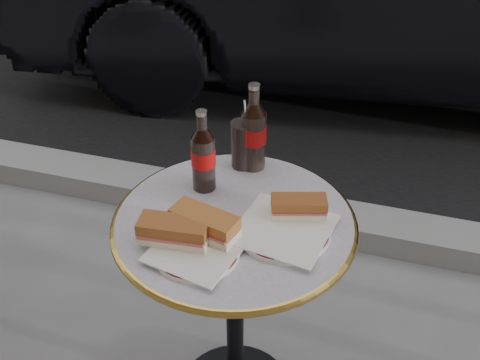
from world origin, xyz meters
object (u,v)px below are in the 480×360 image
(plate_left, at_px, (197,252))
(cola_bottle_left, at_px, (203,150))
(bistro_table, at_px, (235,318))
(cola_bottle_right, at_px, (254,127))
(cola_glass, at_px, (243,144))
(plate_right, at_px, (283,231))

(plate_left, relative_size, cola_bottle_left, 0.87)
(plate_left, distance_m, cola_bottle_left, 0.29)
(bistro_table, distance_m, plate_left, 0.40)
(cola_bottle_left, distance_m, cola_bottle_right, 0.17)
(cola_glass, bearing_deg, cola_bottle_right, 9.24)
(plate_right, bearing_deg, cola_bottle_left, 152.91)
(plate_right, bearing_deg, plate_left, -144.34)
(plate_left, xyz_separation_m, cola_glass, (-0.00, 0.39, 0.06))
(plate_left, height_order, cola_bottle_left, cola_bottle_left)
(plate_right, distance_m, cola_glass, 0.32)
(plate_right, relative_size, cola_bottle_left, 0.98)
(plate_right, relative_size, cola_bottle_right, 0.89)
(plate_left, relative_size, cola_glass, 1.47)
(cola_bottle_left, bearing_deg, bistro_table, -42.87)
(cola_bottle_left, relative_size, cola_glass, 1.68)
(plate_left, xyz_separation_m, plate_right, (0.18, 0.13, 0.00))
(plate_left, bearing_deg, cola_bottle_right, 85.86)
(bistro_table, bearing_deg, cola_bottle_left, 137.13)
(plate_left, bearing_deg, cola_glass, 90.09)
(plate_right, xyz_separation_m, cola_bottle_right, (-0.15, 0.26, 0.12))
(cola_bottle_left, distance_m, cola_glass, 0.16)
(cola_bottle_left, height_order, cola_bottle_right, cola_bottle_right)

